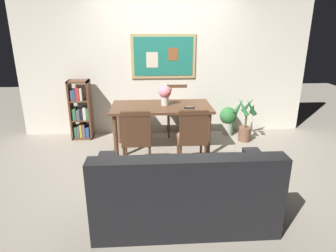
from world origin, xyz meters
name	(u,v)px	position (x,y,z in m)	size (l,w,h in m)	color
ground_plane	(170,163)	(0.00, 0.00, 0.00)	(12.00, 12.00, 0.00)	gray
wall_back_with_painting	(165,63)	(0.00, 1.44, 1.30)	(5.20, 0.14, 2.60)	silver
dining_table	(161,112)	(-0.10, 0.54, 0.64)	(1.57, 0.81, 0.75)	brown
dining_chair_far_right	(177,105)	(0.22, 1.32, 0.54)	(0.40, 0.41, 0.91)	brown
dining_chair_near_left	(137,136)	(-0.47, -0.24, 0.54)	(0.40, 0.41, 0.91)	brown
dining_chair_far_left	(139,106)	(-0.47, 1.32, 0.54)	(0.40, 0.41, 0.91)	brown
dining_chair_near_right	(193,135)	(0.29, -0.24, 0.54)	(0.40, 0.41, 0.91)	brown
leather_couch	(183,195)	(0.04, -1.36, 0.31)	(1.80, 0.84, 0.84)	black
bookshelf	(81,112)	(-1.51, 1.18, 0.48)	(0.36, 0.28, 1.05)	brown
potted_ivy	(228,119)	(1.17, 1.20, 0.29)	(0.31, 0.31, 0.51)	#B2ADA3
potted_palm	(245,122)	(1.38, 0.83, 0.34)	(0.41, 0.44, 0.79)	brown
flower_vase	(165,93)	(-0.04, 0.57, 0.93)	(0.21, 0.21, 0.31)	beige
tv_remote	(190,108)	(0.32, 0.36, 0.76)	(0.16, 0.04, 0.02)	black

